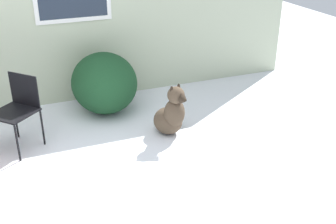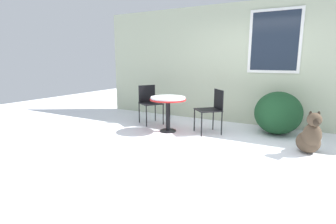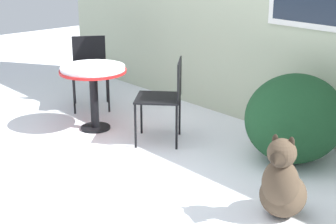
# 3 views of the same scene
# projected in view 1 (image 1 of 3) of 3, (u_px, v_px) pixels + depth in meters

# --- Properties ---
(ground_plane) EXTENTS (16.00, 16.00, 0.00)m
(ground_plane) POSITION_uv_depth(u_px,v_px,m) (80.00, 180.00, 4.57)
(ground_plane) COLOR white
(house_wall) EXTENTS (8.00, 0.10, 2.77)m
(house_wall) POSITION_uv_depth(u_px,v_px,m) (42.00, 10.00, 5.81)
(house_wall) COLOR #B2BC9E
(house_wall) RESTS_ON ground_plane
(shrub_left) EXTENTS (0.93, 1.02, 0.87)m
(shrub_left) POSITION_uv_depth(u_px,v_px,m) (104.00, 83.00, 5.97)
(shrub_left) COLOR #194223
(shrub_left) RESTS_ON ground_plane
(patio_chair_far_side) EXTENTS (0.66, 0.66, 0.90)m
(patio_chair_far_side) POSITION_uv_depth(u_px,v_px,m) (18.00, 108.00, 5.02)
(patio_chair_far_side) COLOR black
(patio_chair_far_side) RESTS_ON ground_plane
(dog) EXTENTS (0.49, 0.60, 0.72)m
(dog) POSITION_uv_depth(u_px,v_px,m) (171.00, 115.00, 5.40)
(dog) COLOR #4C3D2D
(dog) RESTS_ON ground_plane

